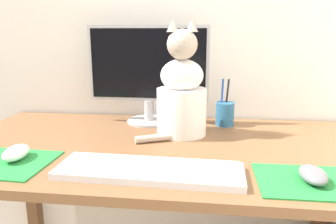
{
  "coord_description": "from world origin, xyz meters",
  "views": [
    {
      "loc": [
        0.15,
        -0.96,
        1.1
      ],
      "look_at": [
        0.04,
        -0.05,
        0.87
      ],
      "focal_mm": 35.0,
      "sensor_mm": 36.0,
      "label": 1
    }
  ],
  "objects_px": {
    "monitor": "(148,71)",
    "keyboard": "(149,170)",
    "computer_mouse_left": "(16,153)",
    "computer_mouse_right": "(313,175)",
    "pen_cup": "(225,113)",
    "cat": "(181,94)"
  },
  "relations": [
    {
      "from": "monitor",
      "to": "keyboard",
      "type": "height_order",
      "value": "monitor"
    },
    {
      "from": "computer_mouse_left",
      "to": "keyboard",
      "type": "bearing_deg",
      "value": -6.8
    },
    {
      "from": "keyboard",
      "to": "computer_mouse_right",
      "type": "distance_m",
      "value": 0.39
    },
    {
      "from": "computer_mouse_right",
      "to": "monitor",
      "type": "bearing_deg",
      "value": 135.02
    },
    {
      "from": "keyboard",
      "to": "pen_cup",
      "type": "height_order",
      "value": "pen_cup"
    },
    {
      "from": "computer_mouse_left",
      "to": "computer_mouse_right",
      "type": "relative_size",
      "value": 0.98
    },
    {
      "from": "computer_mouse_left",
      "to": "monitor",
      "type": "bearing_deg",
      "value": 55.98
    },
    {
      "from": "computer_mouse_right",
      "to": "cat",
      "type": "bearing_deg",
      "value": 135.11
    },
    {
      "from": "monitor",
      "to": "pen_cup",
      "type": "bearing_deg",
      "value": -1.1
    },
    {
      "from": "computer_mouse_left",
      "to": "pen_cup",
      "type": "height_order",
      "value": "pen_cup"
    },
    {
      "from": "computer_mouse_left",
      "to": "computer_mouse_right",
      "type": "bearing_deg",
      "value": -3.19
    },
    {
      "from": "cat",
      "to": "monitor",
      "type": "bearing_deg",
      "value": 130.53
    },
    {
      "from": "pen_cup",
      "to": "computer_mouse_right",
      "type": "bearing_deg",
      "value": -68.64
    },
    {
      "from": "keyboard",
      "to": "pen_cup",
      "type": "bearing_deg",
      "value": 68.27
    },
    {
      "from": "computer_mouse_left",
      "to": "computer_mouse_right",
      "type": "distance_m",
      "value": 0.77
    },
    {
      "from": "keyboard",
      "to": "pen_cup",
      "type": "distance_m",
      "value": 0.51
    },
    {
      "from": "pen_cup",
      "to": "keyboard",
      "type": "bearing_deg",
      "value": -113.47
    },
    {
      "from": "computer_mouse_right",
      "to": "pen_cup",
      "type": "distance_m",
      "value": 0.5
    },
    {
      "from": "monitor",
      "to": "pen_cup",
      "type": "distance_m",
      "value": 0.33
    },
    {
      "from": "monitor",
      "to": "computer_mouse_right",
      "type": "xyz_separation_m",
      "value": [
        0.47,
        -0.47,
        -0.18
      ]
    },
    {
      "from": "keyboard",
      "to": "monitor",
      "type": "bearing_deg",
      "value": 102.06
    },
    {
      "from": "monitor",
      "to": "computer_mouse_left",
      "type": "relative_size",
      "value": 4.6
    }
  ]
}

